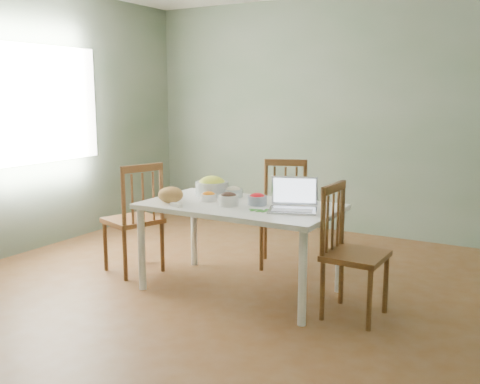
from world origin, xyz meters
The scene contains 19 objects.
floor centered at (0.00, 0.00, 0.00)m, with size 5.00×5.00×0.00m, color brown.
wall_back centered at (0.00, 2.50, 1.35)m, with size 5.00×0.00×2.70m, color gray.
wall_left centered at (-2.50, 0.00, 1.35)m, with size 0.00×5.00×2.70m, color gray.
window_left centered at (-2.48, 0.30, 1.50)m, with size 0.04×1.60×1.20m, color white.
dining_table centered at (-0.03, 0.18, 0.37)m, with size 1.56×0.88×0.73m, color white, non-canonical shape.
chair_far centered at (0.00, 0.96, 0.50)m, with size 0.44×0.42×0.99m, color #442517, non-canonical shape.
chair_left centered at (-1.12, 0.13, 0.50)m, with size 0.45×0.42×1.01m, color #442517, non-canonical shape.
chair_right centered at (0.96, 0.14, 0.48)m, with size 0.43×0.41×0.97m, color #442517, non-canonical shape.
bread_boule centered at (-0.54, -0.05, 0.80)m, with size 0.20×0.20×0.13m, color tan.
butter_stick centered at (-0.40, -0.17, 0.75)m, with size 0.11×0.03×0.03m, color white.
bowl_squash centered at (-0.42, 0.38, 0.81)m, with size 0.29×0.29×0.17m, color yellow, non-canonical shape.
bowl_carrot centered at (-0.32, 0.16, 0.77)m, with size 0.14×0.14×0.08m, color orange, non-canonical shape.
bowl_onion centered at (-0.23, 0.42, 0.78)m, with size 0.17×0.17×0.09m, color beige, non-canonical shape.
bowl_mushroom centered at (-0.08, 0.08, 0.78)m, with size 0.16×0.16×0.11m, color black, non-canonical shape.
bowl_redpep centered at (0.10, 0.23, 0.78)m, with size 0.15×0.15×0.09m, color red, non-canonical shape.
bowl_broccoli centered at (0.26, 0.36, 0.77)m, with size 0.13×0.13×0.08m, color #0D3A0D, non-canonical shape.
flatbread centered at (0.35, 0.50, 0.74)m, with size 0.22×0.22×0.02m, color #D9BD81.
basil_bunch centered at (0.21, 0.04, 0.74)m, with size 0.19×0.19×0.02m, color #2D6C21, non-canonical shape.
laptop centered at (0.45, 0.14, 0.85)m, with size 0.36×0.31×0.25m, color silver, non-canonical shape.
Camera 1 is at (2.10, -3.53, 1.61)m, focal length 40.55 mm.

